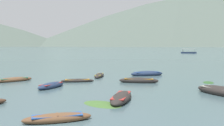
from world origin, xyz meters
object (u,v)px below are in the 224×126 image
at_px(rowboat_0, 121,98).
at_px(rowboat_1, 147,74).
at_px(rowboat_6, 77,81).
at_px(rowboat_2, 99,75).
at_px(rowboat_4, 139,81).
at_px(rowboat_7, 58,118).
at_px(rowboat_10, 14,80).
at_px(ferry_0, 189,52).
at_px(rowboat_11, 51,86).
at_px(rowboat_8, 221,91).

height_order(rowboat_0, rowboat_1, rowboat_1).
bearing_deg(rowboat_6, rowboat_2, 71.30).
bearing_deg(rowboat_4, rowboat_7, -106.17).
xyz_separation_m(rowboat_2, rowboat_6, (-1.61, -4.75, -0.02)).
bearing_deg(rowboat_10, rowboat_4, 2.85).
relative_size(rowboat_0, rowboat_10, 1.21).
height_order(rowboat_10, ferry_0, ferry_0).
xyz_separation_m(rowboat_11, ferry_0, (32.92, 109.14, 0.25)).
distance_m(rowboat_0, ferry_0, 116.74).
relative_size(rowboat_0, rowboat_11, 1.22).
bearing_deg(rowboat_10, rowboat_8, -13.94).
bearing_deg(rowboat_11, ferry_0, 73.21).
bearing_deg(rowboat_8, rowboat_10, 166.06).
relative_size(rowboat_0, rowboat_2, 1.10).
height_order(rowboat_1, rowboat_11, rowboat_1).
height_order(rowboat_1, rowboat_8, rowboat_8).
height_order(rowboat_7, ferry_0, ferry_0).
bearing_deg(rowboat_1, rowboat_7, -103.90).
relative_size(rowboat_0, rowboat_7, 1.24).
height_order(rowboat_0, rowboat_8, rowboat_8).
distance_m(rowboat_4, rowboat_11, 9.22).
xyz_separation_m(rowboat_2, rowboat_4, (5.09, -4.47, 0.06)).
xyz_separation_m(rowboat_6, rowboat_11, (-1.50, -3.94, 0.06)).
bearing_deg(rowboat_1, rowboat_8, -65.23).
xyz_separation_m(rowboat_1, rowboat_6, (-7.72, -6.82, -0.10)).
distance_m(rowboat_2, rowboat_6, 5.01).
xyz_separation_m(rowboat_0, rowboat_6, (-5.53, 8.63, -0.07)).
bearing_deg(rowboat_6, rowboat_0, -57.37).
height_order(rowboat_0, rowboat_2, rowboat_0).
xyz_separation_m(rowboat_2, rowboat_11, (-3.11, -8.68, 0.03)).
height_order(rowboat_6, rowboat_11, rowboat_11).
distance_m(rowboat_1, ferry_0, 101.20).
distance_m(rowboat_8, rowboat_11, 14.99).
distance_m(rowboat_1, rowboat_7, 21.32).
relative_size(rowboat_2, rowboat_10, 1.10).
distance_m(rowboat_2, rowboat_8, 15.64).
distance_m(rowboat_4, rowboat_8, 8.87).
bearing_deg(rowboat_10, rowboat_7, -54.10).
distance_m(rowboat_4, ferry_0, 107.80).
xyz_separation_m(rowboat_6, rowboat_7, (2.60, -13.87, 0.03)).
bearing_deg(rowboat_4, rowboat_10, -177.15).
relative_size(rowboat_8, ferry_0, 0.56).
xyz_separation_m(rowboat_1, ferry_0, (23.70, 98.38, 0.21)).
relative_size(rowboat_11, ferry_0, 0.46).
height_order(rowboat_8, rowboat_10, rowboat_8).
bearing_deg(rowboat_4, rowboat_0, -97.49).
height_order(rowboat_6, ferry_0, ferry_0).
relative_size(rowboat_1, rowboat_10, 1.24).
distance_m(rowboat_8, ferry_0, 112.18).
height_order(rowboat_8, rowboat_11, rowboat_8).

